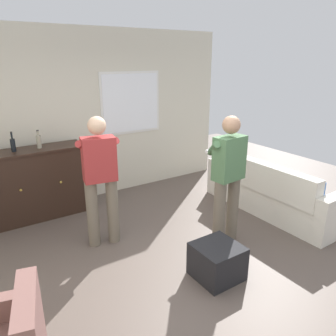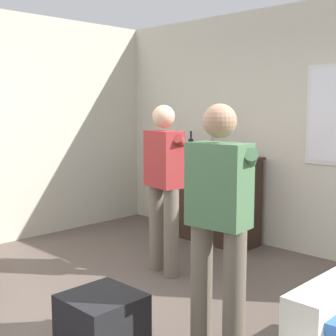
{
  "view_description": "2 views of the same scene",
  "coord_description": "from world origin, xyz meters",
  "px_view_note": "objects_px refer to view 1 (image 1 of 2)",
  "views": [
    {
      "loc": [
        -1.87,
        -2.59,
        2.33
      ],
      "look_at": [
        0.09,
        0.36,
        1.13
      ],
      "focal_mm": 35.0,
      "sensor_mm": 36.0,
      "label": 1
    },
    {
      "loc": [
        2.75,
        -2.16,
        1.65
      ],
      "look_at": [
        0.08,
        0.55,
        1.16
      ],
      "focal_mm": 50.0,
      "sensor_mm": 36.0,
      "label": 2
    }
  ],
  "objects_px": {
    "sideboard_cabinet": "(38,183)",
    "person_standing_left": "(100,176)",
    "bottle_liquor_amber": "(13,145)",
    "person_standing_right": "(228,175)",
    "ottoman": "(217,261)",
    "couch": "(266,193)",
    "bottle_wine_green": "(39,141)"
  },
  "relations": [
    {
      "from": "couch",
      "to": "sideboard_cabinet",
      "type": "height_order",
      "value": "sideboard_cabinet"
    },
    {
      "from": "sideboard_cabinet",
      "to": "bottle_wine_green",
      "type": "relative_size",
      "value": 5.36
    },
    {
      "from": "ottoman",
      "to": "person_standing_left",
      "type": "relative_size",
      "value": 0.29
    },
    {
      "from": "ottoman",
      "to": "person_standing_right",
      "type": "relative_size",
      "value": 0.29
    },
    {
      "from": "sideboard_cabinet",
      "to": "person_standing_left",
      "type": "height_order",
      "value": "person_standing_left"
    },
    {
      "from": "bottle_wine_green",
      "to": "person_standing_left",
      "type": "relative_size",
      "value": 0.16
    },
    {
      "from": "sideboard_cabinet",
      "to": "bottle_liquor_amber",
      "type": "distance_m",
      "value": 0.69
    },
    {
      "from": "person_standing_right",
      "to": "couch",
      "type": "bearing_deg",
      "value": 13.81
    },
    {
      "from": "bottle_wine_green",
      "to": "ottoman",
      "type": "bearing_deg",
      "value": -65.81
    },
    {
      "from": "bottle_wine_green",
      "to": "ottoman",
      "type": "relative_size",
      "value": 0.55
    },
    {
      "from": "ottoman",
      "to": "person_standing_right",
      "type": "bearing_deg",
      "value": 41.5
    },
    {
      "from": "ottoman",
      "to": "person_standing_right",
      "type": "distance_m",
      "value": 1.09
    },
    {
      "from": "bottle_wine_green",
      "to": "person_standing_left",
      "type": "xyz_separation_m",
      "value": [
        0.42,
        -1.24,
        -0.24
      ]
    },
    {
      "from": "couch",
      "to": "bottle_wine_green",
      "type": "distance_m",
      "value": 3.51
    },
    {
      "from": "couch",
      "to": "sideboard_cabinet",
      "type": "relative_size",
      "value": 1.58
    },
    {
      "from": "person_standing_left",
      "to": "bottle_wine_green",
      "type": "bearing_deg",
      "value": 108.53
    },
    {
      "from": "ottoman",
      "to": "bottle_wine_green",
      "type": "bearing_deg",
      "value": 114.19
    },
    {
      "from": "couch",
      "to": "ottoman",
      "type": "height_order",
      "value": "couch"
    },
    {
      "from": "couch",
      "to": "sideboard_cabinet",
      "type": "bearing_deg",
      "value": 148.7
    },
    {
      "from": "person_standing_left",
      "to": "couch",
      "type": "bearing_deg",
      "value": -12.97
    },
    {
      "from": "person_standing_right",
      "to": "ottoman",
      "type": "bearing_deg",
      "value": -138.5
    },
    {
      "from": "sideboard_cabinet",
      "to": "bottle_wine_green",
      "type": "distance_m",
      "value": 0.65
    },
    {
      "from": "bottle_wine_green",
      "to": "person_standing_right",
      "type": "relative_size",
      "value": 0.16
    },
    {
      "from": "ottoman",
      "to": "person_standing_left",
      "type": "bearing_deg",
      "value": 118.93
    },
    {
      "from": "couch",
      "to": "bottle_wine_green",
      "type": "relative_size",
      "value": 8.48
    },
    {
      "from": "bottle_wine_green",
      "to": "ottoman",
      "type": "distance_m",
      "value": 3.03
    },
    {
      "from": "person_standing_right",
      "to": "person_standing_left",
      "type": "bearing_deg",
      "value": 148.0
    },
    {
      "from": "couch",
      "to": "person_standing_left",
      "type": "bearing_deg",
      "value": 167.03
    },
    {
      "from": "bottle_liquor_amber",
      "to": "person_standing_left",
      "type": "height_order",
      "value": "person_standing_left"
    },
    {
      "from": "bottle_liquor_amber",
      "to": "sideboard_cabinet",
      "type": "bearing_deg",
      "value": -0.36
    },
    {
      "from": "ottoman",
      "to": "person_standing_left",
      "type": "distance_m",
      "value": 1.73
    },
    {
      "from": "bottle_liquor_amber",
      "to": "person_standing_right",
      "type": "height_order",
      "value": "person_standing_right"
    }
  ]
}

